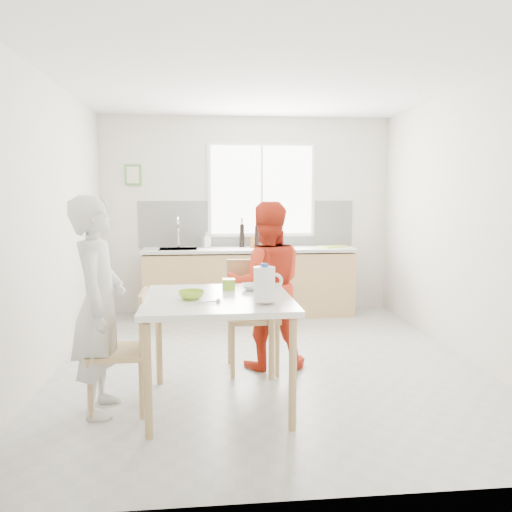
{
  "coord_description": "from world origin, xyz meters",
  "views": [
    {
      "loc": [
        -0.58,
        -4.71,
        1.63
      ],
      "look_at": [
        -0.08,
        0.2,
        1.03
      ],
      "focal_mm": 35.0,
      "sensor_mm": 36.0,
      "label": 1
    }
  ],
  "objects_px": {
    "dining_table": "(218,308)",
    "chair_far": "(252,309)",
    "wine_bottle_b": "(257,236)",
    "bowl_green": "(191,295)",
    "person_white": "(99,305)",
    "milk_jug": "(265,284)",
    "chair_left": "(128,345)",
    "person_red": "(266,285)",
    "wine_bottle_a": "(242,235)",
    "bowl_white": "(253,287)"
  },
  "relations": [
    {
      "from": "dining_table",
      "to": "person_white",
      "type": "bearing_deg",
      "value": -179.09
    },
    {
      "from": "bowl_white",
      "to": "wine_bottle_a",
      "type": "relative_size",
      "value": 0.61
    },
    {
      "from": "milk_jug",
      "to": "chair_far",
      "type": "bearing_deg",
      "value": 88.66
    },
    {
      "from": "milk_jug",
      "to": "chair_left",
      "type": "bearing_deg",
      "value": 164.43
    },
    {
      "from": "chair_left",
      "to": "bowl_white",
      "type": "relative_size",
      "value": 4.71
    },
    {
      "from": "chair_far",
      "to": "person_red",
      "type": "distance_m",
      "value": 0.26
    },
    {
      "from": "person_white",
      "to": "person_red",
      "type": "relative_size",
      "value": 1.04
    },
    {
      "from": "chair_far",
      "to": "bowl_white",
      "type": "bearing_deg",
      "value": -94.95
    },
    {
      "from": "chair_left",
      "to": "wine_bottle_a",
      "type": "bearing_deg",
      "value": 159.48
    },
    {
      "from": "dining_table",
      "to": "wine_bottle_b",
      "type": "relative_size",
      "value": 3.77
    },
    {
      "from": "person_white",
      "to": "bowl_green",
      "type": "distance_m",
      "value": 0.69
    },
    {
      "from": "dining_table",
      "to": "chair_far",
      "type": "xyz_separation_m",
      "value": [
        0.34,
        0.83,
        -0.21
      ]
    },
    {
      "from": "dining_table",
      "to": "wine_bottle_b",
      "type": "xyz_separation_m",
      "value": [
        0.62,
        3.05,
        0.3
      ]
    },
    {
      "from": "person_red",
      "to": "wine_bottle_a",
      "type": "relative_size",
      "value": 4.91
    },
    {
      "from": "chair_far",
      "to": "person_white",
      "type": "height_order",
      "value": "person_white"
    },
    {
      "from": "bowl_green",
      "to": "chair_left",
      "type": "bearing_deg",
      "value": 174.97
    },
    {
      "from": "person_white",
      "to": "wine_bottle_b",
      "type": "xyz_separation_m",
      "value": [
        1.5,
        3.07,
        0.26
      ]
    },
    {
      "from": "person_red",
      "to": "wine_bottle_b",
      "type": "distance_m",
      "value": 2.23
    },
    {
      "from": "chair_left",
      "to": "milk_jug",
      "type": "xyz_separation_m",
      "value": [
        1.01,
        -0.26,
        0.5
      ]
    },
    {
      "from": "chair_left",
      "to": "person_white",
      "type": "relative_size",
      "value": 0.56
    },
    {
      "from": "chair_far",
      "to": "bowl_green",
      "type": "bearing_deg",
      "value": -122.09
    },
    {
      "from": "wine_bottle_a",
      "to": "bowl_white",
      "type": "bearing_deg",
      "value": -92.31
    },
    {
      "from": "chair_left",
      "to": "bowl_green",
      "type": "relative_size",
      "value": 4.68
    },
    {
      "from": "chair_far",
      "to": "wine_bottle_b",
      "type": "relative_size",
      "value": 3.4
    },
    {
      "from": "person_white",
      "to": "wine_bottle_b",
      "type": "distance_m",
      "value": 3.43
    },
    {
      "from": "bowl_green",
      "to": "wine_bottle_b",
      "type": "height_order",
      "value": "wine_bottle_b"
    },
    {
      "from": "milk_jug",
      "to": "wine_bottle_b",
      "type": "distance_m",
      "value": 3.34
    },
    {
      "from": "chair_left",
      "to": "chair_far",
      "type": "distance_m",
      "value": 1.32
    },
    {
      "from": "chair_far",
      "to": "milk_jug",
      "type": "bearing_deg",
      "value": -91.34
    },
    {
      "from": "bowl_green",
      "to": "milk_jug",
      "type": "relative_size",
      "value": 0.72
    },
    {
      "from": "milk_jug",
      "to": "wine_bottle_b",
      "type": "height_order",
      "value": "wine_bottle_b"
    },
    {
      "from": "bowl_white",
      "to": "wine_bottle_a",
      "type": "bearing_deg",
      "value": 87.69
    },
    {
      "from": "dining_table",
      "to": "chair_left",
      "type": "height_order",
      "value": "chair_left"
    },
    {
      "from": "chair_left",
      "to": "bowl_white",
      "type": "bearing_deg",
      "value": 104.3
    },
    {
      "from": "wine_bottle_a",
      "to": "person_white",
      "type": "bearing_deg",
      "value": -112.9
    },
    {
      "from": "person_white",
      "to": "bowl_green",
      "type": "xyz_separation_m",
      "value": [
        0.69,
        -0.04,
        0.07
      ]
    },
    {
      "from": "chair_left",
      "to": "wine_bottle_a",
      "type": "height_order",
      "value": "wine_bottle_a"
    },
    {
      "from": "wine_bottle_a",
      "to": "wine_bottle_b",
      "type": "height_order",
      "value": "wine_bottle_a"
    },
    {
      "from": "chair_left",
      "to": "person_red",
      "type": "height_order",
      "value": "person_red"
    },
    {
      "from": "dining_table",
      "to": "bowl_green",
      "type": "xyz_separation_m",
      "value": [
        -0.2,
        -0.05,
        0.12
      ]
    },
    {
      "from": "person_red",
      "to": "wine_bottle_b",
      "type": "xyz_separation_m",
      "value": [
        0.14,
        2.21,
        0.28
      ]
    },
    {
      "from": "chair_left",
      "to": "wine_bottle_b",
      "type": "height_order",
      "value": "wine_bottle_b"
    },
    {
      "from": "wine_bottle_a",
      "to": "milk_jug",
      "type": "bearing_deg",
      "value": -91.38
    },
    {
      "from": "wine_bottle_a",
      "to": "dining_table",
      "type": "bearing_deg",
      "value": -97.64
    },
    {
      "from": "bowl_white",
      "to": "milk_jug",
      "type": "relative_size",
      "value": 0.72
    },
    {
      "from": "chair_left",
      "to": "bowl_green",
      "type": "height_order",
      "value": "bowl_green"
    },
    {
      "from": "bowl_white",
      "to": "wine_bottle_b",
      "type": "xyz_separation_m",
      "value": [
        0.32,
        2.8,
        0.19
      ]
    },
    {
      "from": "chair_far",
      "to": "wine_bottle_a",
      "type": "distance_m",
      "value": 2.27
    },
    {
      "from": "dining_table",
      "to": "chair_far",
      "type": "relative_size",
      "value": 1.11
    },
    {
      "from": "milk_jug",
      "to": "dining_table",
      "type": "bearing_deg",
      "value": 139.17
    }
  ]
}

